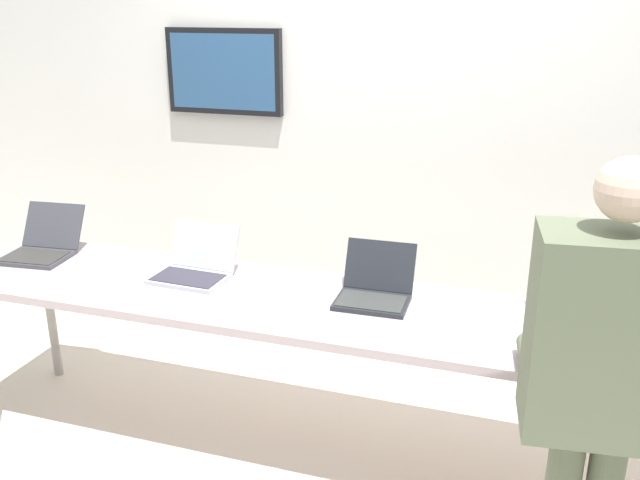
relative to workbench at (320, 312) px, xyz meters
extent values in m
cube|color=beige|center=(0.00, 0.00, -0.77)|extent=(8.00, 8.00, 0.04)
cube|color=silver|center=(0.00, 1.13, 0.64)|extent=(8.00, 0.06, 2.77)
cube|color=black|center=(-0.93, 1.08, 0.91)|extent=(0.71, 0.05, 0.48)
cube|color=#2C4F78|center=(-0.93, 1.06, 0.91)|extent=(0.65, 0.02, 0.42)
cube|color=#B39EA5|center=(0.00, 0.00, 0.03)|extent=(3.54, 0.70, 0.04)
cylinder|color=gray|center=(-1.67, 0.25, -0.37)|extent=(0.05, 0.05, 0.76)
cube|color=#3B3A41|center=(-1.54, 0.05, 0.06)|extent=(0.34, 0.28, 0.02)
cube|color=#32302D|center=(-1.54, 0.04, 0.07)|extent=(0.31, 0.22, 0.00)
cube|color=#3B3A41|center=(-1.55, 0.23, 0.17)|extent=(0.33, 0.16, 0.22)
cube|color=navy|center=(-1.55, 0.24, 0.17)|extent=(0.30, 0.14, 0.19)
cube|color=#B0AEB9|center=(-0.66, 0.04, 0.06)|extent=(0.35, 0.25, 0.02)
cube|color=#2F2D39|center=(-0.66, 0.03, 0.07)|extent=(0.32, 0.19, 0.00)
cube|color=#B0AEB9|center=(-0.65, 0.20, 0.17)|extent=(0.35, 0.12, 0.21)
cube|color=silver|center=(-0.65, 0.21, 0.17)|extent=(0.32, 0.10, 0.18)
cube|color=#202328|center=(0.22, 0.05, 0.06)|extent=(0.32, 0.24, 0.02)
cube|color=#313332|center=(0.22, 0.04, 0.07)|extent=(0.29, 0.19, 0.00)
cube|color=#202328|center=(0.22, 0.21, 0.17)|extent=(0.32, 0.11, 0.21)
cube|color=black|center=(0.22, 0.21, 0.17)|extent=(0.29, 0.09, 0.18)
cube|color=#222625|center=(1.07, 0.04, 0.06)|extent=(0.35, 0.24, 0.02)
cube|color=#2E2F3A|center=(1.07, 0.03, 0.07)|extent=(0.32, 0.19, 0.00)
cube|color=#222625|center=(1.06, 0.19, 0.17)|extent=(0.34, 0.12, 0.20)
cube|color=white|center=(1.06, 0.20, 0.17)|extent=(0.31, 0.10, 0.18)
cube|color=#5E664E|center=(1.08, -0.63, 0.37)|extent=(0.47, 0.31, 0.63)
sphere|color=beige|center=(1.08, -0.63, 0.81)|extent=(0.18, 0.18, 0.18)
cylinder|color=#5E664E|center=(0.89, -0.36, 0.10)|extent=(0.11, 0.33, 0.07)
cylinder|color=#5E664E|center=(1.22, -0.32, 0.10)|extent=(0.11, 0.33, 0.07)
camera|label=1|loc=(0.83, -2.58, 1.29)|focal=38.15mm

